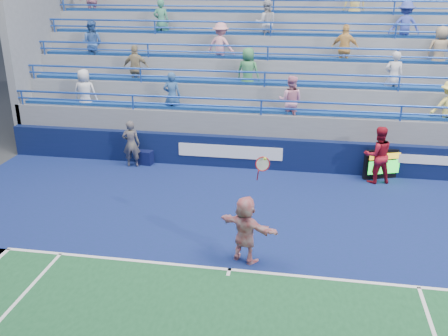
% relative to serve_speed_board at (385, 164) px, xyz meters
% --- Properties ---
extents(ground, '(120.00, 120.00, 0.00)m').
position_rel_serve_speed_board_xyz_m(ground, '(-4.14, -6.28, -0.50)').
color(ground, '#333538').
extents(sponsor_wall, '(18.00, 0.32, 1.10)m').
position_rel_serve_speed_board_xyz_m(sponsor_wall, '(-4.13, 0.22, 0.05)').
color(sponsor_wall, '#0A163C').
rests_on(sponsor_wall, ground).
extents(bleacher_stand, '(18.00, 5.60, 6.13)m').
position_rel_serve_speed_board_xyz_m(bleacher_stand, '(-4.14, 3.99, 1.05)').
color(bleacher_stand, slate).
rests_on(bleacher_stand, ground).
extents(serve_speed_board, '(1.41, 0.64, 1.00)m').
position_rel_serve_speed_board_xyz_m(serve_speed_board, '(0.00, 0.00, 0.00)').
color(serve_speed_board, black).
rests_on(serve_speed_board, ground).
extents(judge_chair, '(0.57, 0.57, 0.89)m').
position_rel_serve_speed_board_xyz_m(judge_chair, '(-8.12, 0.02, -0.21)').
color(judge_chair, '#0C123B').
rests_on(judge_chair, ground).
extents(tennis_player, '(1.57, 1.07, 2.62)m').
position_rel_serve_speed_board_xyz_m(tennis_player, '(-3.85, -5.79, 0.32)').
color(tennis_player, white).
rests_on(tennis_player, ground).
extents(line_judge, '(0.66, 0.50, 1.65)m').
position_rel_serve_speed_board_xyz_m(line_judge, '(-8.52, -0.33, 0.32)').
color(line_judge, '#15163A').
rests_on(line_judge, ground).
extents(ball_girl, '(1.06, 0.92, 1.86)m').
position_rel_serve_speed_board_xyz_m(ball_girl, '(-0.32, -0.39, 0.43)').
color(ball_girl, maroon).
rests_on(ball_girl, ground).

